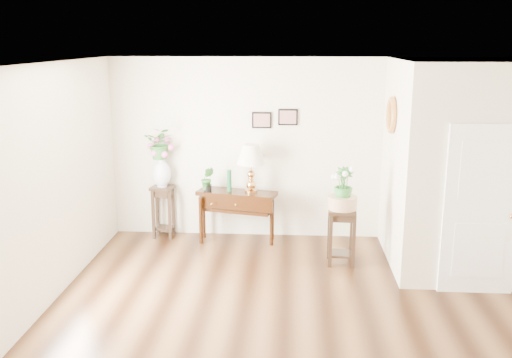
# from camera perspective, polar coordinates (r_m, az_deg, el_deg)

# --- Properties ---
(floor) EXTENTS (6.00, 5.50, 0.02)m
(floor) POSITION_cam_1_polar(r_m,az_deg,el_deg) (6.67, 4.94, -13.48)
(floor) COLOR brown
(floor) RESTS_ON ground
(ceiling) EXTENTS (6.00, 5.50, 0.02)m
(ceiling) POSITION_cam_1_polar(r_m,az_deg,el_deg) (5.94, 5.51, 11.31)
(ceiling) COLOR white
(ceiling) RESTS_ON ground
(wall_back) EXTENTS (6.00, 0.02, 2.80)m
(wall_back) POSITION_cam_1_polar(r_m,az_deg,el_deg) (8.84, 4.79, 2.97)
(wall_back) COLOR beige
(wall_back) RESTS_ON ground
(wall_front) EXTENTS (6.00, 0.02, 2.80)m
(wall_front) POSITION_cam_1_polar(r_m,az_deg,el_deg) (3.59, 6.27, -13.70)
(wall_front) COLOR beige
(wall_front) RESTS_ON ground
(wall_left) EXTENTS (0.02, 5.50, 2.80)m
(wall_left) POSITION_cam_1_polar(r_m,az_deg,el_deg) (6.77, -21.08, -1.26)
(wall_left) COLOR beige
(wall_left) RESTS_ON ground
(partition) EXTENTS (1.80, 1.95, 2.80)m
(partition) POSITION_cam_1_polar(r_m,az_deg,el_deg) (8.20, 19.75, 1.36)
(partition) COLOR beige
(partition) RESTS_ON floor
(door) EXTENTS (0.90, 0.05, 2.10)m
(door) POSITION_cam_1_polar(r_m,az_deg,el_deg) (7.36, 21.60, -2.99)
(door) COLOR white
(door) RESTS_ON floor
(art_print_left) EXTENTS (0.30, 0.02, 0.25)m
(art_print_left) POSITION_cam_1_polar(r_m,az_deg,el_deg) (8.75, 0.58, 5.91)
(art_print_left) COLOR black
(art_print_left) RESTS_ON wall_back
(art_print_right) EXTENTS (0.30, 0.02, 0.25)m
(art_print_right) POSITION_cam_1_polar(r_m,az_deg,el_deg) (8.73, 3.21, 6.20)
(art_print_right) COLOR black
(art_print_right) RESTS_ON wall_back
(wall_ornament) EXTENTS (0.07, 0.51, 0.51)m
(wall_ornament) POSITION_cam_1_polar(r_m,az_deg,el_deg) (8.00, 13.37, 6.24)
(wall_ornament) COLOR gold
(wall_ornament) RESTS_ON partition
(console_table) EXTENTS (1.26, 0.66, 0.80)m
(console_table) POSITION_cam_1_polar(r_m,az_deg,el_deg) (8.79, -1.92, -3.77)
(console_table) COLOR black
(console_table) RESTS_ON floor
(table_lamp) EXTENTS (0.51, 0.51, 0.74)m
(table_lamp) POSITION_cam_1_polar(r_m,az_deg,el_deg) (8.57, -0.51, 0.98)
(table_lamp) COLOR tan
(table_lamp) RESTS_ON console_table
(green_vase) EXTENTS (0.08, 0.08, 0.33)m
(green_vase) POSITION_cam_1_polar(r_m,az_deg,el_deg) (8.64, -2.69, -0.15)
(green_vase) COLOR #13502C
(green_vase) RESTS_ON console_table
(potted_plant) EXTENTS (0.21, 0.17, 0.36)m
(potted_plant) POSITION_cam_1_polar(r_m,az_deg,el_deg) (8.69, -4.88, -0.06)
(potted_plant) COLOR #2D712A
(potted_plant) RESTS_ON console_table
(plant_stand_a) EXTENTS (0.38, 0.38, 0.82)m
(plant_stand_a) POSITION_cam_1_polar(r_m,az_deg,el_deg) (9.13, -9.25, -3.21)
(plant_stand_a) COLOR black
(plant_stand_a) RESTS_ON floor
(porcelain_vase) EXTENTS (0.36, 0.36, 0.49)m
(porcelain_vase) POSITION_cam_1_polar(r_m,az_deg,el_deg) (8.96, -9.41, 0.68)
(porcelain_vase) COLOR white
(porcelain_vase) RESTS_ON plant_stand_a
(lily_arrangement) EXTENTS (0.50, 0.44, 0.50)m
(lily_arrangement) POSITION_cam_1_polar(r_m,az_deg,el_deg) (8.88, -9.52, 3.34)
(lily_arrangement) COLOR #2D712A
(lily_arrangement) RESTS_ON porcelain_vase
(plant_stand_b) EXTENTS (0.39, 0.39, 0.79)m
(plant_stand_b) POSITION_cam_1_polar(r_m,az_deg,el_deg) (8.03, 8.52, -5.67)
(plant_stand_b) COLOR black
(plant_stand_b) RESTS_ON floor
(ceramic_bowl) EXTENTS (0.51, 0.51, 0.18)m
(ceramic_bowl) POSITION_cam_1_polar(r_m,az_deg,el_deg) (7.88, 8.64, -2.40)
(ceramic_bowl) COLOR #C9B991
(ceramic_bowl) RESTS_ON plant_stand_b
(narcissus) EXTENTS (0.27, 0.27, 0.46)m
(narcissus) POSITION_cam_1_polar(r_m,az_deg,el_deg) (7.81, 8.71, -0.51)
(narcissus) COLOR #2D712A
(narcissus) RESTS_ON ceramic_bowl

